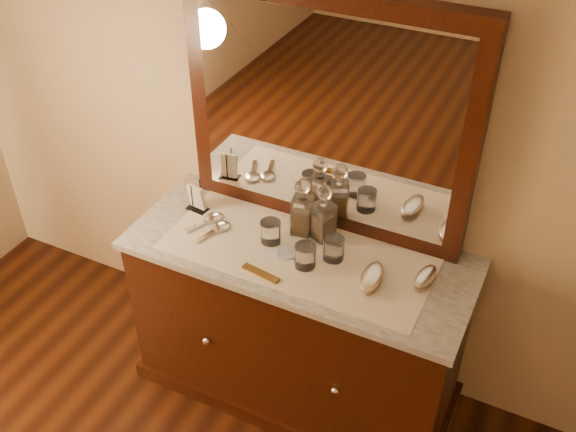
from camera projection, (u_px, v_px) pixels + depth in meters
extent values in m
plane|color=tan|center=(332.00, 100.00, 2.58)|extent=(4.50, 4.50, 0.00)
cube|color=black|center=(298.00, 326.00, 2.97)|extent=(1.40, 0.55, 0.82)
cube|color=black|center=(297.00, 379.00, 3.20)|extent=(1.46, 0.59, 0.08)
sphere|color=silver|center=(207.00, 341.00, 2.85)|extent=(0.04, 0.04, 0.04)
sphere|color=silver|center=(335.00, 391.00, 2.64)|extent=(0.04, 0.04, 0.04)
cube|color=silver|center=(299.00, 254.00, 2.71)|extent=(1.44, 0.59, 0.03)
cube|color=black|center=(327.00, 117.00, 2.58)|extent=(1.20, 0.08, 1.00)
cube|color=white|center=(323.00, 121.00, 2.55)|extent=(1.06, 0.01, 0.86)
cube|color=white|center=(297.00, 254.00, 2.69)|extent=(1.10, 0.45, 0.00)
cylinder|color=white|center=(287.00, 253.00, 2.68)|extent=(0.10, 0.10, 0.01)
cube|color=brown|center=(261.00, 273.00, 2.59)|extent=(0.17, 0.05, 0.01)
cube|color=black|center=(198.00, 209.00, 2.93)|extent=(0.10, 0.07, 0.01)
cylinder|color=black|center=(192.00, 199.00, 2.87)|extent=(0.01, 0.01, 0.14)
cylinder|color=black|center=(201.00, 193.00, 2.91)|extent=(0.01, 0.01, 0.14)
cube|color=white|center=(197.00, 197.00, 2.89)|extent=(0.08, 0.04, 0.12)
cube|color=brown|center=(302.00, 220.00, 2.77)|extent=(0.08, 0.08, 0.12)
cube|color=white|center=(302.00, 215.00, 2.75)|extent=(0.09, 0.09, 0.17)
cylinder|color=white|center=(302.00, 196.00, 2.69)|extent=(0.04, 0.04, 0.03)
sphere|color=white|center=(303.00, 186.00, 2.66)|extent=(0.08, 0.08, 0.07)
cube|color=brown|center=(323.00, 226.00, 2.73)|extent=(0.09, 0.09, 0.12)
cube|color=white|center=(323.00, 221.00, 2.72)|extent=(0.11, 0.11, 0.17)
cylinder|color=white|center=(324.00, 202.00, 2.66)|extent=(0.04, 0.04, 0.03)
sphere|color=white|center=(324.00, 192.00, 2.63)|extent=(0.09, 0.09, 0.07)
ellipsoid|color=#8E7157|center=(371.00, 281.00, 2.54)|extent=(0.09, 0.18, 0.03)
ellipsoid|color=silver|center=(372.00, 276.00, 2.53)|extent=(0.09, 0.18, 0.03)
ellipsoid|color=#8E7157|center=(425.00, 280.00, 2.55)|extent=(0.08, 0.16, 0.02)
ellipsoid|color=silver|center=(426.00, 276.00, 2.54)|extent=(0.08, 0.16, 0.02)
ellipsoid|color=silver|center=(213.00, 218.00, 2.87)|extent=(0.10, 0.11, 0.02)
cube|color=silver|center=(198.00, 226.00, 2.82)|extent=(0.07, 0.12, 0.01)
ellipsoid|color=silver|center=(221.00, 227.00, 2.82)|extent=(0.09, 0.11, 0.02)
cube|color=silver|center=(207.00, 236.00, 2.77)|extent=(0.05, 0.12, 0.01)
cylinder|color=white|center=(305.00, 256.00, 2.60)|extent=(0.09, 0.09, 0.10)
cylinder|color=white|center=(334.00, 249.00, 2.64)|extent=(0.09, 0.09, 0.10)
cylinder|color=white|center=(271.00, 232.00, 2.72)|extent=(0.09, 0.09, 0.10)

